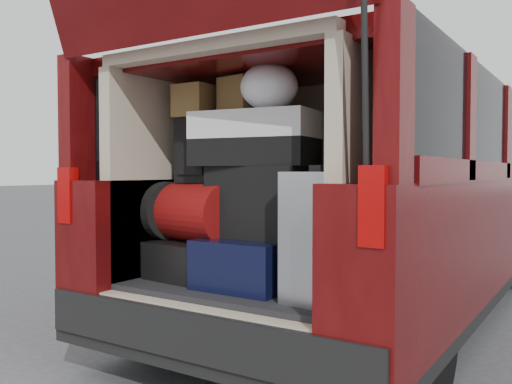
% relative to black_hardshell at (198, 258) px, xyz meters
% --- Properties ---
extents(minivan, '(1.90, 5.35, 2.77)m').
position_rel_black_hardshell_xyz_m(minivan, '(0.38, 1.68, 0.26)').
color(minivan, black).
rests_on(minivan, ground).
extents(load_floor, '(1.24, 1.05, 0.55)m').
position_rel_black_hardshell_xyz_m(load_floor, '(0.38, 0.10, -0.38)').
color(load_floor, black).
rests_on(load_floor, ground).
extents(black_hardshell, '(0.42, 0.55, 0.21)m').
position_rel_black_hardshell_xyz_m(black_hardshell, '(0.00, 0.00, 0.00)').
color(black_hardshell, black).
rests_on(black_hardshell, load_floor).
extents(navy_hardshell, '(0.47, 0.57, 0.25)m').
position_rel_black_hardshell_xyz_m(navy_hardshell, '(0.42, -0.02, 0.02)').
color(navy_hardshell, black).
rests_on(navy_hardshell, load_floor).
extents(silver_roller, '(0.29, 0.42, 0.60)m').
position_rel_black_hardshell_xyz_m(silver_roller, '(0.86, -0.13, 0.19)').
color(silver_roller, white).
rests_on(silver_roller, load_floor).
extents(red_duffel, '(0.55, 0.42, 0.33)m').
position_rel_black_hardshell_xyz_m(red_duffel, '(0.03, -0.05, 0.27)').
color(red_duffel, maroon).
rests_on(red_duffel, black_hardshell).
extents(black_soft_case, '(0.53, 0.32, 0.38)m').
position_rel_black_hardshell_xyz_m(black_soft_case, '(0.43, 0.01, 0.33)').
color(black_soft_case, black).
rests_on(black_soft_case, navy_hardshell).
extents(backpack, '(0.27, 0.18, 0.37)m').
position_rel_black_hardshell_xyz_m(backpack, '(0.03, -0.01, 0.61)').
color(backpack, black).
rests_on(backpack, red_duffel).
extents(twotone_duffel, '(0.68, 0.41, 0.29)m').
position_rel_black_hardshell_xyz_m(twotone_duffel, '(0.39, 0.01, 0.67)').
color(twotone_duffel, silver).
rests_on(twotone_duffel, black_soft_case).
extents(grocery_sack_lower, '(0.21, 0.17, 0.18)m').
position_rel_black_hardshell_xyz_m(grocery_sack_lower, '(-0.01, -0.02, 0.89)').
color(grocery_sack_lower, brown).
rests_on(grocery_sack_lower, backpack).
extents(grocery_sack_upper, '(0.22, 0.19, 0.20)m').
position_rel_black_hardshell_xyz_m(grocery_sack_upper, '(0.25, 0.06, 0.91)').
color(grocery_sack_upper, brown).
rests_on(grocery_sack_upper, twotone_duffel).
extents(plastic_bag_center, '(0.32, 0.30, 0.24)m').
position_rel_black_hardshell_xyz_m(plastic_bag_center, '(0.48, -0.01, 0.93)').
color(plastic_bag_center, white).
rests_on(plastic_bag_center, twotone_duffel).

